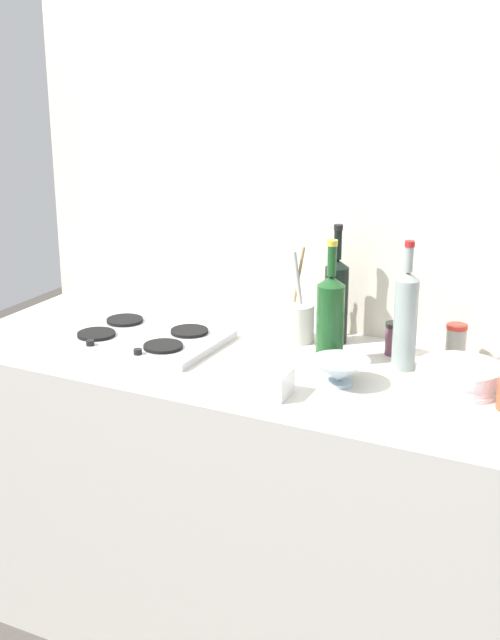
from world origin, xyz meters
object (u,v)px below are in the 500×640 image
Objects in this scene: butter_dish at (263,381)px; condiment_jar_rear at (394,338)px; mixing_bowl at (339,371)px; utensil_crock at (297,321)px; wine_bottle_mid_left at (330,318)px; stovetop_hob at (143,337)px; condiment_jar_front at (456,342)px; plate_stack at (459,377)px; wine_bottle_mid_right at (405,318)px; wine_bottle_leftmost at (336,299)px.

condiment_jar_rear is at bearing 63.87° from butter_dish.
mixing_bowl is 0.56× the size of utensil_crock.
wine_bottle_mid_left is at bearing 75.41° from butter_dish.
wine_bottle_mid_left is 2.50× the size of butter_dish.
stovetop_hob is 3.31× the size of butter_dish.
stovetop_hob is at bearing -162.78° from condiment_jar_front.
utensil_crock reaches higher than condiment_jar_front.
plate_stack is 0.31m from mixing_bowl.
wine_bottle_mid_right is (-0.17, 0.08, 0.11)m from plate_stack.
wine_bottle_mid_right is at bearing 15.96° from wine_bottle_mid_left.
wine_bottle_leftmost is 1.01× the size of wine_bottle_mid_left.
wine_bottle_leftmost is (0.52, 0.26, 0.12)m from stovetop_hob.
wine_bottle_mid_left is 0.22m from utensil_crock.
wine_bottle_mid_left is at bearing 8.27° from stovetop_hob.
stovetop_hob is 0.54m from butter_dish.
plate_stack is at bearing -36.54° from condiment_jar_rear.
condiment_jar_front is at bearing 12.13° from condiment_jar_rear.
mixing_bowl is at bearing -125.10° from condiment_jar_front.
butter_dish is (-0.27, -0.34, -0.11)m from wine_bottle_mid_right.
condiment_jar_front is (-0.06, 0.21, 0.02)m from plate_stack.
utensil_crock is 2.71× the size of condiment_jar_front.
wine_bottle_leftmost reaches higher than condiment_jar_rear.
wine_bottle_mid_left is 0.22m from condiment_jar_rear.
condiment_jar_front is 0.17m from condiment_jar_rear.
plate_stack is 0.48m from wine_bottle_leftmost.
wine_bottle_mid_right is at bearing 58.76° from mixing_bowl.
wine_bottle_leftmost is 0.28m from wine_bottle_mid_right.
butter_dish is (-0.45, -0.26, 0.00)m from plate_stack.
mixing_bowl is 0.40m from condiment_jar_front.
butter_dish is 0.48m from condiment_jar_rear.
stovetop_hob is at bearing -151.70° from utensil_crock.
wine_bottle_leftmost reaches higher than condiment_jar_front.
mixing_bowl is 1.52× the size of condiment_jar_front.
plate_stack reaches higher than stovetop_hob.
wine_bottle_leftmost reaches higher than wine_bottle_mid_left.
utensil_crock reaches higher than butter_dish.
stovetop_hob is at bearing 158.45° from butter_dish.
stovetop_hob is 1.32× the size of wine_bottle_mid_left.
wine_bottle_mid_left is at bearing -40.56° from utensil_crock.
plate_stack is at bearing -2.94° from wine_bottle_mid_left.
condiment_jar_front reaches higher than butter_dish.
wine_bottle_leftmost is 0.99× the size of wine_bottle_mid_right.
condiment_jar_rear is at bearing 78.79° from mixing_bowl.
wine_bottle_mid_left is (-0.37, 0.02, 0.10)m from plate_stack.
wine_bottle_mid_left is 0.18m from mixing_bowl.
condiment_jar_rear is at bearing 3.02° from utensil_crock.
wine_bottle_mid_right reaches higher than plate_stack.
utensil_crock is at bearing 131.92° from mixing_bowl.
mixing_bowl is 1.67× the size of condiment_jar_rear.
wine_bottle_mid_left reaches higher than plate_stack.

